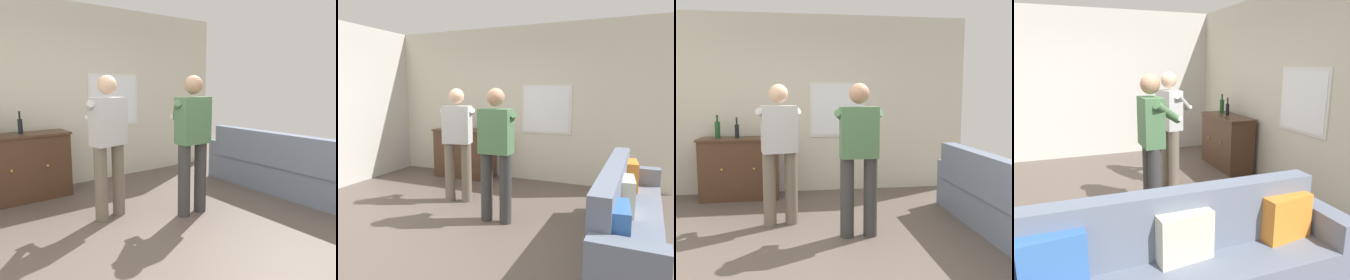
{
  "view_description": "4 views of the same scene",
  "coord_description": "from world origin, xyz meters",
  "views": [
    {
      "loc": [
        -2.1,
        -2.36,
        1.57
      ],
      "look_at": [
        0.27,
        0.79,
        0.91
      ],
      "focal_mm": 35.0,
      "sensor_mm": 36.0,
      "label": 1
    },
    {
      "loc": [
        2.16,
        -3.05,
        1.64
      ],
      "look_at": [
        0.43,
        0.91,
        1.0
      ],
      "focal_mm": 35.0,
      "sensor_mm": 36.0,
      "label": 2
    },
    {
      "loc": [
        -0.27,
        -3.38,
        1.56
      ],
      "look_at": [
        0.35,
        0.93,
        1.03
      ],
      "focal_mm": 40.0,
      "sensor_mm": 36.0,
      "label": 3
    },
    {
      "loc": [
        3.95,
        -0.39,
        1.78
      ],
      "look_at": [
        0.43,
        0.92,
        0.91
      ],
      "focal_mm": 35.0,
      "sensor_mm": 36.0,
      "label": 4
    }
  ],
  "objects": [
    {
      "name": "ground",
      "position": [
        0.0,
        0.0,
        0.0
      ],
      "size": [
        10.4,
        10.4,
        0.0
      ],
      "primitive_type": "plane",
      "color": "brown"
    },
    {
      "name": "wall_back_with_window",
      "position": [
        0.01,
        2.66,
        1.4
      ],
      "size": [
        5.2,
        0.15,
        2.8
      ],
      "color": "beige",
      "rests_on": "ground"
    },
    {
      "name": "wall_side_left",
      "position": [
        -2.66,
        0.0,
        1.4
      ],
      "size": [
        0.12,
        5.2,
        2.8
      ],
      "primitive_type": "cube",
      "color": "beige",
      "rests_on": "ground"
    },
    {
      "name": "couch",
      "position": [
        2.03,
        0.36,
        0.35
      ],
      "size": [
        0.57,
        2.57,
        0.9
      ],
      "color": "slate",
      "rests_on": "ground"
    },
    {
      "name": "sideboard_cabinet",
      "position": [
        -1.03,
        2.3,
        0.46
      ],
      "size": [
        1.17,
        0.49,
        0.92
      ],
      "color": "#472D1E",
      "rests_on": "ground"
    },
    {
      "name": "bottle_wine_green",
      "position": [
        -1.35,
        2.36,
        1.05
      ],
      "size": [
        0.08,
        0.08,
        0.34
      ],
      "color": "#1E4C23",
      "rests_on": "sideboard_cabinet"
    },
    {
      "name": "bottle_liquor_amber",
      "position": [
        -1.06,
        2.32,
        1.03
      ],
      "size": [
        0.06,
        0.06,
        0.31
      ],
      "color": "black",
      "rests_on": "sideboard_cabinet"
    },
    {
      "name": "person_standing_left",
      "position": [
        -0.4,
        1.05,
        0.94
      ],
      "size": [
        0.55,
        0.51,
        1.68
      ],
      "color": "#6B6051",
      "rests_on": "ground"
    },
    {
      "name": "person_standing_right",
      "position": [
        0.46,
        0.55,
        0.94
      ],
      "size": [
        0.56,
        0.47,
        1.68
      ],
      "color": "#383838",
      "rests_on": "ground"
    }
  ]
}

